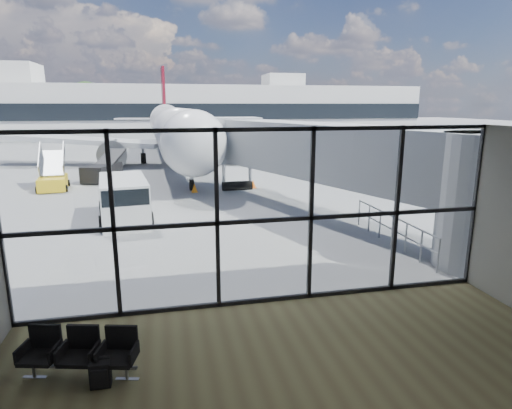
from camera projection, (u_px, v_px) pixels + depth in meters
name	position (u px, v px, depth m)	size (l,w,h in m)	color
ground	(184.00, 149.00, 49.18)	(220.00, 220.00, 0.00)	slate
lounge_shell	(346.00, 278.00, 5.97)	(12.02, 8.01, 4.51)	brown
glass_curtain_wall	(265.00, 219.00, 10.62)	(12.10, 0.12, 4.50)	white
jet_bridge	(338.00, 159.00, 18.26)	(8.00, 16.50, 4.33)	#979A9C
apron_railing	(392.00, 226.00, 15.47)	(0.06, 5.46, 1.11)	gray
far_terminal	(172.00, 110.00, 69.00)	(80.00, 12.20, 11.00)	#BCBCB7
tree_3	(13.00, 107.00, 72.93)	(4.95, 4.95, 7.12)	#382619
tree_4	(50.00, 103.00, 74.04)	(5.61, 5.61, 8.07)	#382619
tree_5	(86.00, 100.00, 75.15)	(6.27, 6.27, 9.03)	#382619
seating_row	(81.00, 350.00, 8.01)	(2.16, 1.08, 0.95)	gray
backpack	(100.00, 374.00, 7.72)	(0.37, 0.33, 0.54)	black
airliner	(174.00, 129.00, 38.33)	(31.88, 36.91, 9.51)	silver
service_van	(124.00, 200.00, 18.62)	(2.55, 4.57, 1.90)	silver
belt_loader	(103.00, 171.00, 28.75)	(2.74, 4.45, 1.94)	black
mobile_stairs	(53.00, 181.00, 25.82)	(1.97, 3.30, 2.21)	gold
traffic_cone_a	(129.00, 212.00, 19.26)	(0.40, 0.40, 0.57)	orange
traffic_cone_b	(253.00, 184.00, 26.35)	(0.36, 0.36, 0.52)	orange
traffic_cone_c	(195.00, 188.00, 25.05)	(0.37, 0.37, 0.53)	orange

